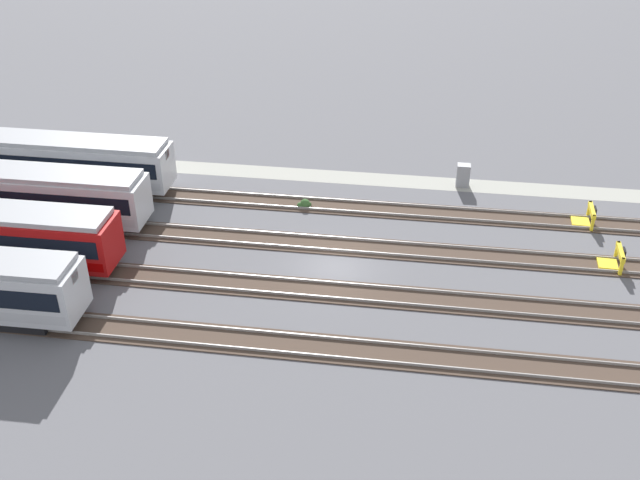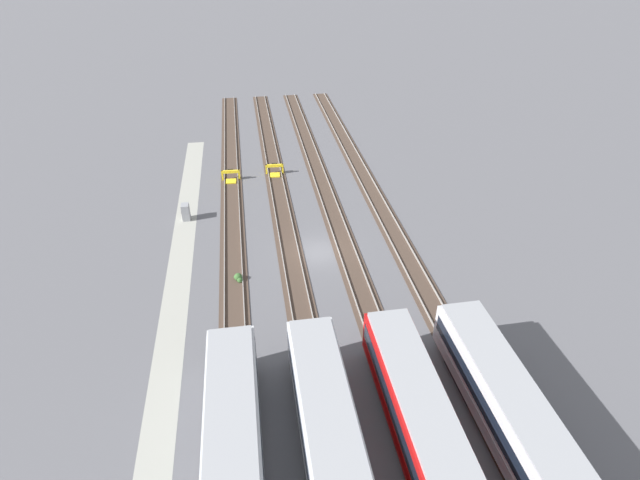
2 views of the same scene
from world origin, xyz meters
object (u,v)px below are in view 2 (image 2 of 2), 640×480
weed_clump (238,278)px  subway_car_front_row_right_inner (433,451)px  bumper_stop_near_inner_track (275,171)px  subway_car_front_row_leftmost (525,438)px  bumper_stop_nearest_track (231,177)px  subway_car_back_row_leftmost (336,466)px  electrical_cabinet (186,212)px

weed_clump → subway_car_front_row_right_inner: bearing=27.0°
bumper_stop_near_inner_track → weed_clump: size_ratio=2.18×
subway_car_front_row_right_inner → bumper_stop_near_inner_track: 37.32m
bumper_stop_near_inner_track → weed_clump: 19.31m
subway_car_front_row_leftmost → bumper_stop_near_inner_track: 38.27m
subway_car_front_row_leftmost → bumper_stop_nearest_track: size_ratio=8.98×
subway_car_back_row_leftmost → bumper_stop_nearest_track: (-36.17, -4.80, -1.53)m
subway_car_front_row_leftmost → bumper_stop_near_inner_track: (-36.98, -9.74, -1.53)m
subway_car_front_row_leftmost → electrical_cabinet: bearing=-146.6°
electrical_cabinet → weed_clump: (10.34, 4.65, -0.56)m
bumper_stop_nearest_track → weed_clump: 17.99m
bumper_stop_near_inner_track → weed_clump: (18.79, -4.44, -0.27)m
subway_car_back_row_leftmost → subway_car_front_row_right_inner: bearing=90.0°
subway_car_front_row_leftmost → electrical_cabinet: (-28.53, -18.83, -1.24)m
electrical_cabinet → bumper_stop_near_inner_track: bearing=132.9°
subway_car_front_row_leftmost → subway_car_front_row_right_inner: size_ratio=1.00×
subway_car_front_row_leftmost → bumper_stop_nearest_track: subway_car_front_row_leftmost is taller
subway_car_front_row_leftmost → subway_car_back_row_leftmost: 9.77m
subway_car_front_row_leftmost → subway_car_front_row_right_inner: 4.89m
electrical_cabinet → weed_clump: bearing=24.2°
subway_car_front_row_leftmost → weed_clump: 23.13m
subway_car_back_row_leftmost → bumper_stop_near_inner_track: size_ratio=8.96×
subway_car_front_row_leftmost → subway_car_back_row_leftmost: same height
weed_clump → bumper_stop_nearest_track: bearing=-178.7°
subway_car_front_row_right_inner → bumper_stop_near_inner_track: (-36.98, -4.84, -1.53)m
subway_car_front_row_leftmost → subway_car_back_row_leftmost: (0.00, -9.77, 0.00)m
bumper_stop_nearest_track → bumper_stop_near_inner_track: (-0.81, 4.84, 0.00)m
subway_car_front_row_leftmost → bumper_stop_nearest_track: (-36.17, -14.57, -1.53)m
subway_car_front_row_right_inner → electrical_cabinet: subway_car_front_row_right_inner is taller
bumper_stop_nearest_track → subway_car_front_row_right_inner: bearing=15.0°
subway_car_front_row_right_inner → bumper_stop_nearest_track: size_ratio=8.97×
weed_clump → subway_car_back_row_leftmost: bearing=13.6°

